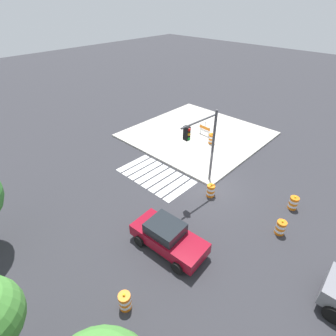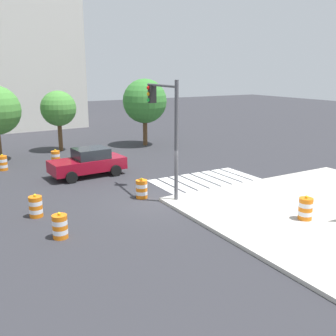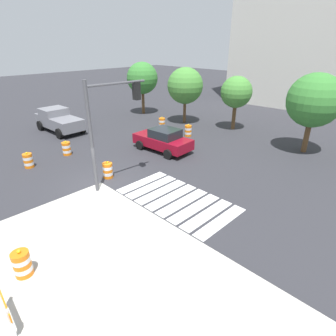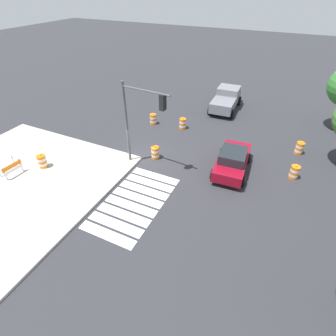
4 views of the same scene
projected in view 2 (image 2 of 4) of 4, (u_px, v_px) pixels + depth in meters
ground_plane at (159, 201)px, 18.63m from camera, size 120.00×120.00×0.00m
crosswalk_stripes at (205, 180)px, 22.09m from camera, size 5.85×3.20×0.02m
sports_car at (88, 162)px, 22.85m from camera, size 4.41×2.35×1.63m
traffic_barrel_near_corner at (3, 163)px, 24.19m from camera, size 0.56×0.56×1.02m
traffic_barrel_crosswalk_end at (60, 226)px, 14.43m from camera, size 0.56×0.56×1.02m
traffic_barrel_median_near at (142, 189)px, 18.95m from camera, size 0.56×0.56×1.02m
traffic_barrel_median_far at (56, 158)px, 25.67m from camera, size 0.56×0.56×1.02m
traffic_barrel_far_curb at (36, 207)px, 16.52m from camera, size 0.56×0.56×1.02m
traffic_barrel_on_sidewalk at (305, 209)px, 15.84m from camera, size 0.56×0.56×1.02m
traffic_light_pole at (165, 117)px, 18.45m from camera, size 0.49×3.29×5.50m
street_tree_streetside_near at (58, 109)px, 29.37m from camera, size 2.65×2.65×4.57m
street_tree_streetside_mid at (145, 101)px, 31.51m from camera, size 3.56×3.56×5.40m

